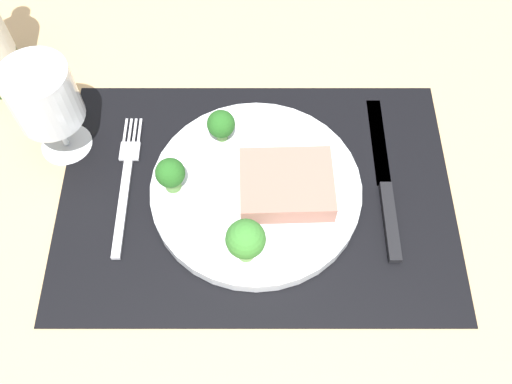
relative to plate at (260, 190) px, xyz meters
The scene contains 10 objects.
ground_plane 2.60cm from the plate, ahead, with size 140.00×110.00×3.00cm, color tan.
placemat 0.95cm from the plate, ahead, with size 46.46×32.39×0.30cm, color black.
plate is the anchor object (origin of this frame).
steak 4.11cm from the plate, ahead, with size 10.53×8.53×2.71cm, color #9E6B5B.
broccoli_center 9.73cm from the plate, 97.10° to the right, with size 4.23×4.23×6.06cm.
broccoli_back_left 10.20cm from the plate, behind, with size 3.39×3.39×4.69cm.
broccoli_near_fork 8.76cm from the plate, 120.86° to the left, with size 3.37×3.37×4.44cm.
fork 15.62cm from the plate, behind, with size 2.40×19.20×0.50cm.
knife 15.38cm from the plate, ahead, with size 1.80×23.00×0.80cm.
wine_glass 25.86cm from the plate, 163.15° to the left, with size 7.69×7.69×13.24cm.
Camera 1 is at (-0.43, -32.96, 58.20)cm, focal length 39.51 mm.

